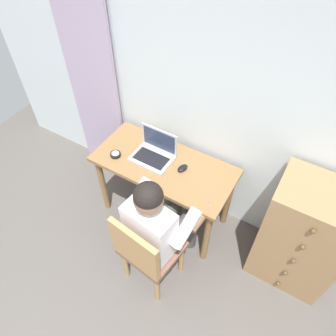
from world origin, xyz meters
name	(u,v)px	position (x,y,z in m)	size (l,w,h in m)	color
wall_back	(220,103)	(0.00, 2.20, 1.25)	(4.80, 0.05, 2.50)	silver
curtain_panel	(92,80)	(-1.22, 2.13, 1.09)	(0.56, 0.03, 2.18)	#B29EBC
desk	(164,173)	(-0.28, 1.85, 0.62)	(1.21, 0.56, 0.74)	olive
dresser	(302,236)	(0.92, 1.92, 0.53)	(0.60, 0.48, 1.05)	#9E754C
chair	(146,251)	(-0.05, 1.21, 0.50)	(0.47, 0.45, 0.89)	brown
person_seated	(161,221)	(-0.03, 1.39, 0.68)	(0.58, 0.61, 1.20)	#4C4C4C
laptop	(154,152)	(-0.40, 1.89, 0.79)	(0.34, 0.25, 0.24)	#B7BABF
computer_mouse	(183,168)	(-0.12, 1.87, 0.76)	(0.06, 0.10, 0.03)	black
desk_clock	(116,154)	(-0.69, 1.72, 0.76)	(0.09, 0.09, 0.03)	black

